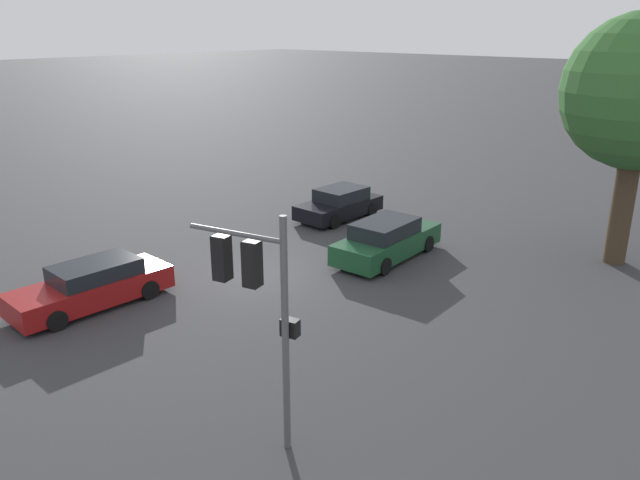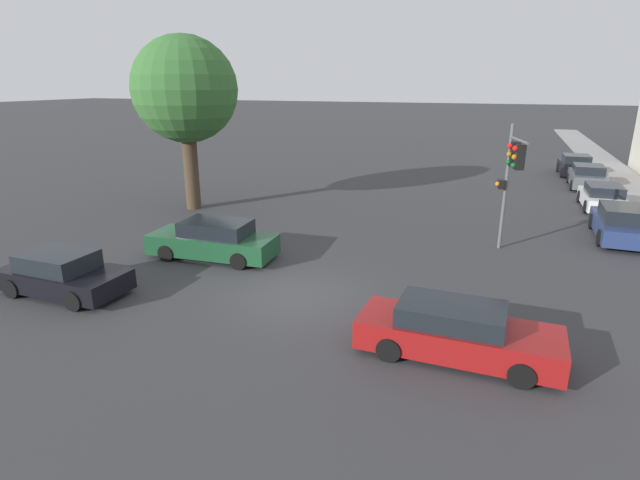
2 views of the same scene
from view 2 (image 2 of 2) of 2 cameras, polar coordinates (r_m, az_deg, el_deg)
name	(u,v)px [view 2 (image 2 of 2)]	position (r m, az deg, el deg)	size (l,w,h in m)	color
ground_plane	(296,295)	(15.79, -2.79, -6.31)	(300.00, 300.00, 0.00)	#333335
sidewalk_strip	(602,162)	(47.23, 29.55, 7.72)	(2.76, 60.00, 0.18)	gray
street_tree	(185,91)	(26.54, -15.17, 16.14)	(5.20, 5.20, 8.64)	#423323
traffic_signal	(512,167)	(19.98, 21.07, 7.83)	(0.96, 2.20, 4.91)	#515456
crossing_car_0	(214,240)	(19.23, -12.07, -0.04)	(4.87, 2.10, 1.46)	#194728
crossing_car_1	(63,274)	(17.65, -27.34, -3.51)	(4.10, 1.99, 1.34)	black
crossing_car_2	(456,332)	(12.66, 15.28, -10.12)	(4.83, 1.94, 1.35)	maroon
parked_car_0	(622,224)	(24.54, 31.26, 1.59)	(2.14, 4.44, 1.46)	navy
parked_car_1	(603,197)	(30.04, 29.58, 4.26)	(1.99, 4.08, 1.31)	silver
parked_car_2	(587,177)	(35.69, 28.22, 6.37)	(2.06, 4.03, 1.46)	#4C5156
parked_car_3	(575,166)	(40.17, 27.13, 7.58)	(2.11, 3.96, 1.47)	black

